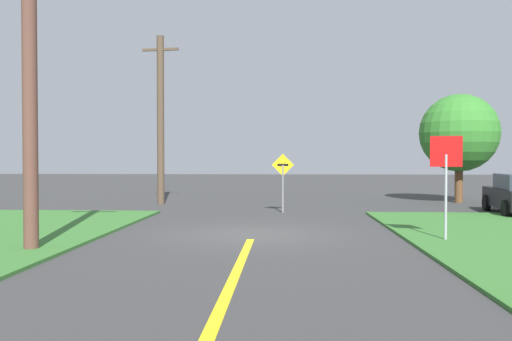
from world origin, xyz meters
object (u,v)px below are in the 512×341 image
at_px(stop_sign, 446,167).
at_px(utility_pole_mid, 161,119).
at_px(oak_tree_left, 459,133).
at_px(utility_pole_near, 30,75).
at_px(direction_sign, 283,176).

distance_m(stop_sign, utility_pole_mid, 15.35).
relative_size(stop_sign, utility_pole_mid, 0.35).
bearing_deg(oak_tree_left, utility_pole_mid, -173.04).
bearing_deg(oak_tree_left, stop_sign, -109.19).
bearing_deg(utility_pole_near, direction_sign, 57.68).
height_order(stop_sign, oak_tree_left, oak_tree_left).
bearing_deg(utility_pole_mid, direction_sign, -31.83).
bearing_deg(stop_sign, oak_tree_left, -96.75).
bearing_deg(utility_pole_mid, utility_pole_near, -89.99).
bearing_deg(direction_sign, utility_pole_near, -122.32).
height_order(utility_pole_mid, oak_tree_left, utility_pole_mid).
bearing_deg(oak_tree_left, direction_sign, -148.14).
relative_size(utility_pole_mid, oak_tree_left, 1.49).
bearing_deg(direction_sign, oak_tree_left, 31.86).
bearing_deg(direction_sign, stop_sign, -59.75).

